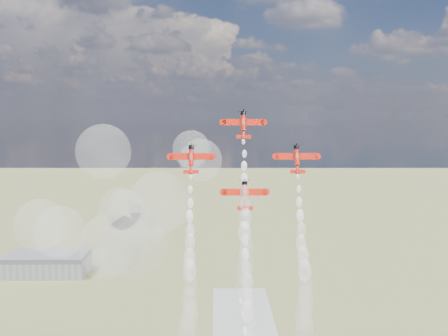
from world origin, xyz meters
The scene contains 10 objects.
hangar centered at (-120.00, 180.00, 6.50)m, with size 50.00×28.00×13.00m.
plane_lead centered at (-5.09, 14.94, 97.15)m, with size 12.59×5.97×8.49m.
plane_left centered at (-20.89, 10.52, 87.01)m, with size 12.59×5.97×8.49m.
plane_right centered at (10.71, 10.52, 87.01)m, with size 12.59×5.97×8.49m.
plane_slot centered at (-5.09, 6.11, 76.87)m, with size 12.59×5.97×8.49m.
smoke_trail_lead centered at (-5.40, -0.77, 60.94)m, with size 5.31×20.32×42.65m.
smoke_trail_left centered at (-20.96, -5.44, 50.85)m, with size 5.95×20.57×42.77m.
smoke_trail_right centered at (10.77, -5.17, 50.58)m, with size 5.40×20.21×43.03m.
smoke_trail_slot centered at (-4.81, -9.65, 40.74)m, with size 5.32×20.52×42.08m.
drifted_smoke_cloud centered at (-44.16, 23.81, 66.96)m, with size 69.94×36.16×50.72m.
Camera 1 is at (-13.74, -144.78, 99.82)m, focal length 42.00 mm.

